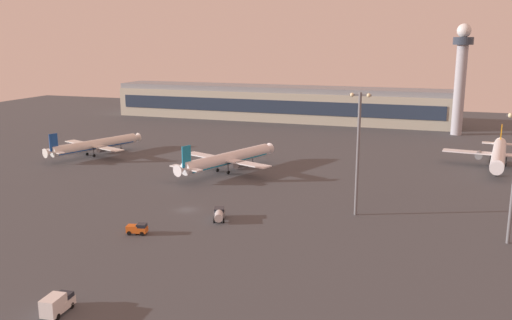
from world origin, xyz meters
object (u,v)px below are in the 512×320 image
at_px(airplane_near_gate, 227,159).
at_px(catering_truck, 57,304).
at_px(control_tower, 461,72).
at_px(cargo_loader, 137,229).
at_px(airplane_mid_apron, 94,145).
at_px(airplane_far_stand, 499,154).
at_px(apron_light_west, 358,147).
at_px(fuel_truck, 219,214).

height_order(airplane_near_gate, catering_truck, airplane_near_gate).
distance_m(control_tower, cargo_loader, 161.72).
bearing_deg(airplane_near_gate, airplane_mid_apron, -167.29).
distance_m(control_tower, airplane_mid_apron, 145.88).
xyz_separation_m(airplane_far_stand, cargo_loader, (-75.09, -87.88, -2.96)).
xyz_separation_m(control_tower, catering_truck, (-57.79, -179.39, -24.14)).
relative_size(airplane_far_stand, cargo_loader, 9.59).
bearing_deg(cargo_loader, control_tower, 144.74).
distance_m(airplane_far_stand, cargo_loader, 115.62).
relative_size(cargo_loader, apron_light_west, 0.16).
relative_size(airplane_mid_apron, apron_light_west, 1.30).
distance_m(airplane_near_gate, fuel_truck, 44.57).
distance_m(control_tower, catering_truck, 190.00).
bearing_deg(cargo_loader, airplane_near_gate, 170.67).
relative_size(airplane_mid_apron, fuel_truck, 5.41).
relative_size(airplane_mid_apron, catering_truck, 6.18).
height_order(cargo_loader, catering_truck, catering_truck).
bearing_deg(catering_truck, fuel_truck, 78.02).
height_order(control_tower, airplane_mid_apron, control_tower).
bearing_deg(fuel_truck, cargo_loader, -152.57).
height_order(airplane_mid_apron, airplane_far_stand, airplane_far_stand).
relative_size(control_tower, fuel_truck, 6.77).
bearing_deg(cargo_loader, catering_truck, -1.05).
bearing_deg(cargo_loader, fuel_truck, 126.10).
distance_m(airplane_near_gate, airplane_mid_apron, 52.02).
xyz_separation_m(control_tower, apron_light_west, (-23.64, -119.64, -9.98)).
relative_size(control_tower, cargo_loader, 10.09).
height_order(airplane_far_stand, fuel_truck, airplane_far_stand).
bearing_deg(catering_truck, control_tower, 67.78).
bearing_deg(apron_light_west, control_tower, 78.82).
bearing_deg(cargo_loader, airplane_far_stand, 127.82).
relative_size(control_tower, airplane_near_gate, 1.15).
relative_size(airplane_near_gate, fuel_truck, 5.89).
xyz_separation_m(airplane_near_gate, catering_truck, (8.45, -88.55, -2.37)).
bearing_deg(apron_light_west, cargo_loader, -146.34).
height_order(cargo_loader, fuel_truck, fuel_truck).
height_order(airplane_near_gate, apron_light_west, apron_light_west).
relative_size(control_tower, apron_light_west, 1.62).
distance_m(control_tower, airplane_far_stand, 63.45).
relative_size(airplane_near_gate, cargo_loader, 8.79).
distance_m(airplane_mid_apron, apron_light_west, 101.57).
bearing_deg(control_tower, airplane_far_stand, -79.25).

